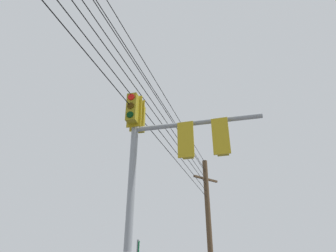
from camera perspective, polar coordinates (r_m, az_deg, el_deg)
signal_mast_assembly at (r=7.83m, az=-1.97°, el=-5.98°), size 2.46×3.43×6.86m
utility_pole_wooden at (r=17.96m, az=8.20°, el=-19.71°), size 2.02×0.35×8.69m
overhead_wire_span at (r=8.58m, az=-9.00°, el=12.90°), size 20.91×11.03×2.52m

